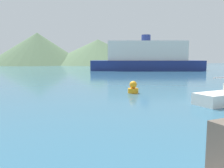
% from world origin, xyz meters
% --- Properties ---
extents(ferry_distant, '(26.69, 13.08, 8.26)m').
position_xyz_m(ferry_distant, '(15.59, 51.53, 2.95)').
color(ferry_distant, navy).
rests_on(ferry_distant, ground_plane).
extents(buoy_marker, '(0.82, 0.82, 0.95)m').
position_xyz_m(buoy_marker, '(3.05, 17.84, 0.39)').
color(buoy_marker, orange).
rests_on(buoy_marker, ground_plane).
extents(hill_central, '(43.38, 43.38, 14.26)m').
position_xyz_m(hill_central, '(-16.94, 105.09, 7.13)').
color(hill_central, '#4C6647').
rests_on(hill_central, ground_plane).
extents(hill_east, '(49.35, 49.35, 11.70)m').
position_xyz_m(hill_east, '(10.33, 104.74, 5.85)').
color(hill_east, '#4C6647').
rests_on(hill_east, ground_plane).
extents(hill_far_east, '(24.15, 24.15, 9.83)m').
position_xyz_m(hill_far_east, '(39.97, 114.25, 4.91)').
color(hill_far_east, '#38563D').
rests_on(hill_far_east, ground_plane).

